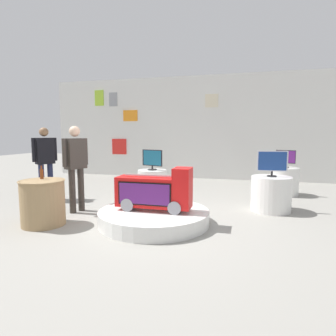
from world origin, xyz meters
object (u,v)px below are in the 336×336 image
object	(u,v)px
display_pedestal_right_rear	(152,185)
shopper_browsing_near_truck	(45,158)
display_pedestal_left_rear	(271,194)
tv_on_center_rear	(286,158)
shopper_browsing_rear	(76,162)
side_table_round	(43,202)
display_pedestal_center_rear	(284,181)
tv_on_left_rear	(272,162)
tv_on_right_rear	(152,159)
novelty_firetruck_tv	(155,192)
main_display_pedestal	(154,217)
bottle_on_side_table	(42,174)

from	to	relation	value
display_pedestal_right_rear	shopper_browsing_near_truck	xyz separation A→B (m)	(-2.33, -0.64, 0.62)
display_pedestal_left_rear	tv_on_center_rear	bearing A→B (deg)	75.02
shopper_browsing_near_truck	shopper_browsing_rear	world-z (taller)	shopper_browsing_rear
side_table_round	display_pedestal_center_rear	bearing A→B (deg)	40.81
tv_on_left_rear	display_pedestal_right_rear	distance (m)	2.64
tv_on_center_rear	shopper_browsing_near_truck	distance (m)	5.65
tv_on_left_rear	tv_on_right_rear	xyz separation A→B (m)	(-2.54, 0.38, -0.03)
tv_on_right_rear	novelty_firetruck_tv	bearing A→B (deg)	-70.54
tv_on_center_rear	display_pedestal_center_rear	bearing A→B (deg)	109.04
display_pedestal_left_rear	shopper_browsing_near_truck	xyz separation A→B (m)	(-4.87, -0.26, 0.62)
main_display_pedestal	shopper_browsing_rear	xyz separation A→B (m)	(-1.65, 0.34, 0.84)
display_pedestal_left_rear	tv_on_right_rear	size ratio (longest dim) A/B	1.46
main_display_pedestal	novelty_firetruck_tv	bearing A→B (deg)	-15.23
tv_on_left_rear	display_pedestal_right_rear	bearing A→B (deg)	171.30
tv_on_right_rear	shopper_browsing_near_truck	distance (m)	2.42
tv_on_center_rear	tv_on_right_rear	bearing A→B (deg)	-156.75
display_pedestal_left_rear	shopper_browsing_rear	world-z (taller)	shopper_browsing_rear
tv_on_left_rear	bottle_on_side_table	world-z (taller)	tv_on_left_rear
novelty_firetruck_tv	tv_on_right_rear	xyz separation A→B (m)	(-0.62, 1.75, 0.39)
display_pedestal_center_rear	side_table_round	bearing A→B (deg)	-139.19
tv_on_left_rear	shopper_browsing_rear	distance (m)	3.74
display_pedestal_right_rear	tv_on_left_rear	bearing A→B (deg)	-8.70
bottle_on_side_table	shopper_browsing_near_truck	xyz separation A→B (m)	(-1.10, 1.51, 0.12)
shopper_browsing_rear	bottle_on_side_table	bearing A→B (deg)	-103.11
main_display_pedestal	display_pedestal_right_rear	distance (m)	1.86
shopper_browsing_near_truck	novelty_firetruck_tv	bearing A→B (deg)	-20.67
novelty_firetruck_tv	tv_on_right_rear	size ratio (longest dim) A/B	2.39
display_pedestal_center_rear	main_display_pedestal	bearing A→B (deg)	-128.18
tv_on_center_rear	side_table_round	xyz separation A→B (m)	(-4.12, -3.55, -0.54)
side_table_round	bottle_on_side_table	bearing A→B (deg)	127.19
tv_on_left_rear	tv_on_right_rear	distance (m)	2.56
side_table_round	shopper_browsing_near_truck	distance (m)	2.10
tv_on_right_rear	shopper_browsing_rear	bearing A→B (deg)	-127.00
display_pedestal_center_rear	side_table_round	distance (m)	5.44
tv_on_right_rear	shopper_browsing_near_truck	xyz separation A→B (m)	(-2.33, -0.64, 0.03)
display_pedestal_center_rear	novelty_firetruck_tv	bearing A→B (deg)	-127.83
main_display_pedestal	tv_on_right_rear	bearing A→B (deg)	108.79
main_display_pedestal	display_pedestal_right_rear	world-z (taller)	display_pedestal_right_rear
side_table_round	shopper_browsing_near_truck	bearing A→B (deg)	126.19
novelty_firetruck_tv	bottle_on_side_table	bearing A→B (deg)	-168.00
main_display_pedestal	shopper_browsing_rear	world-z (taller)	shopper_browsing_rear
side_table_round	tv_on_left_rear	bearing A→B (deg)	27.18
display_pedestal_right_rear	side_table_round	world-z (taller)	side_table_round
display_pedestal_left_rear	tv_on_right_rear	bearing A→B (deg)	171.48
display_pedestal_right_rear	shopper_browsing_rear	distance (m)	1.87
display_pedestal_center_rear	shopper_browsing_near_truck	world-z (taller)	shopper_browsing_near_truck
main_display_pedestal	display_pedestal_left_rear	xyz separation A→B (m)	(1.94, 1.37, 0.22)
tv_on_left_rear	novelty_firetruck_tv	bearing A→B (deg)	-144.43
tv_on_center_rear	bottle_on_side_table	world-z (taller)	tv_on_center_rear
tv_on_left_rear	shopper_browsing_rear	xyz separation A→B (m)	(-3.60, -1.02, 0.00)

